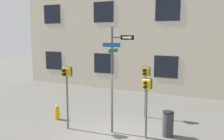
{
  "coord_description": "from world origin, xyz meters",
  "views": [
    {
      "loc": [
        4.03,
        -8.73,
        4.14
      ],
      "look_at": [
        -0.38,
        0.4,
        2.68
      ],
      "focal_mm": 40.0,
      "sensor_mm": 36.0,
      "label": 1
    }
  ],
  "objects_px": {
    "pedestrian_signal_across": "(146,78)",
    "trash_bin": "(168,124)",
    "pedestrian_signal_left": "(67,81)",
    "street_sign_pole": "(114,72)",
    "pedestrian_signal_right": "(147,92)",
    "fire_hydrant": "(57,112)"
  },
  "relations": [
    {
      "from": "fire_hydrant",
      "to": "pedestrian_signal_left",
      "type": "bearing_deg",
      "value": -33.06
    },
    {
      "from": "street_sign_pole",
      "to": "pedestrian_signal_across",
      "type": "xyz_separation_m",
      "value": [
        0.56,
        2.48,
        -0.59
      ]
    },
    {
      "from": "fire_hydrant",
      "to": "trash_bin",
      "type": "bearing_deg",
      "value": 3.42
    },
    {
      "from": "street_sign_pole",
      "to": "trash_bin",
      "type": "distance_m",
      "value": 3.05
    },
    {
      "from": "pedestrian_signal_left",
      "to": "pedestrian_signal_across",
      "type": "xyz_separation_m",
      "value": [
        2.58,
        2.95,
        -0.13
      ]
    },
    {
      "from": "trash_bin",
      "to": "pedestrian_signal_across",
      "type": "bearing_deg",
      "value": 130.62
    },
    {
      "from": "street_sign_pole",
      "to": "trash_bin",
      "type": "xyz_separation_m",
      "value": [
        2.15,
        0.63,
        -2.07
      ]
    },
    {
      "from": "fire_hydrant",
      "to": "trash_bin",
      "type": "height_order",
      "value": "trash_bin"
    },
    {
      "from": "pedestrian_signal_left",
      "to": "pedestrian_signal_right",
      "type": "bearing_deg",
      "value": 8.79
    },
    {
      "from": "pedestrian_signal_across",
      "to": "fire_hydrant",
      "type": "distance_m",
      "value": 4.67
    },
    {
      "from": "pedestrian_signal_left",
      "to": "pedestrian_signal_right",
      "type": "height_order",
      "value": "pedestrian_signal_left"
    },
    {
      "from": "trash_bin",
      "to": "street_sign_pole",
      "type": "bearing_deg",
      "value": -163.64
    },
    {
      "from": "street_sign_pole",
      "to": "pedestrian_signal_across",
      "type": "bearing_deg",
      "value": 77.18
    },
    {
      "from": "pedestrian_signal_right",
      "to": "trash_bin",
      "type": "xyz_separation_m",
      "value": [
        0.75,
        0.58,
        -1.37
      ]
    },
    {
      "from": "pedestrian_signal_across",
      "to": "fire_hydrant",
      "type": "height_order",
      "value": "pedestrian_signal_across"
    },
    {
      "from": "pedestrian_signal_across",
      "to": "pedestrian_signal_left",
      "type": "bearing_deg",
      "value": -131.14
    },
    {
      "from": "street_sign_pole",
      "to": "pedestrian_signal_left",
      "type": "height_order",
      "value": "street_sign_pole"
    },
    {
      "from": "pedestrian_signal_right",
      "to": "trash_bin",
      "type": "bearing_deg",
      "value": 37.42
    },
    {
      "from": "pedestrian_signal_across",
      "to": "trash_bin",
      "type": "xyz_separation_m",
      "value": [
        1.59,
        -1.85,
        -1.49
      ]
    },
    {
      "from": "pedestrian_signal_across",
      "to": "trash_bin",
      "type": "distance_m",
      "value": 2.86
    },
    {
      "from": "pedestrian_signal_left",
      "to": "fire_hydrant",
      "type": "height_order",
      "value": "pedestrian_signal_left"
    },
    {
      "from": "pedestrian_signal_right",
      "to": "pedestrian_signal_across",
      "type": "xyz_separation_m",
      "value": [
        -0.83,
        2.43,
        0.12
      ]
    }
  ]
}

